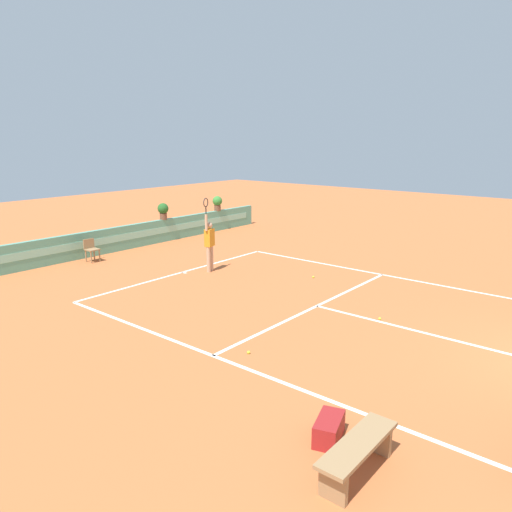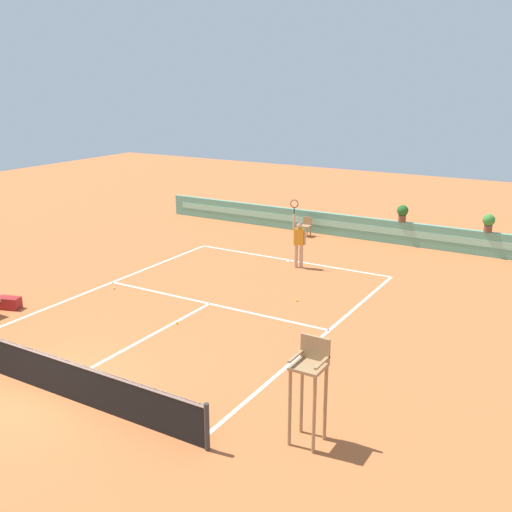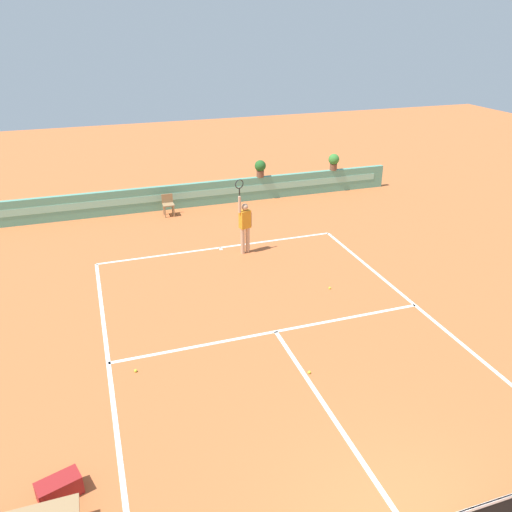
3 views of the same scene
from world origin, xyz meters
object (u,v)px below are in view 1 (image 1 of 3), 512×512
tennis_ball_near_baseline (380,319)px  tennis_ball_by_sideline (249,352)px  gear_bag (329,429)px  tennis_ball_mid_court (313,277)px  potted_plant_far_right (217,202)px  potted_plant_right (163,210)px  bench_courtside (358,451)px  tennis_player (209,242)px  ball_kid_chair (91,249)px

tennis_ball_near_baseline → tennis_ball_by_sideline: bearing=160.6°
gear_bag → tennis_ball_by_sideline: size_ratio=10.29×
gear_bag → tennis_ball_near_baseline: 5.48m
tennis_ball_mid_court → potted_plant_far_right: size_ratio=0.09×
tennis_ball_by_sideline → potted_plant_right: potted_plant_right is taller
bench_courtside → potted_plant_far_right: (12.05, 14.17, 1.04)m
tennis_ball_mid_court → potted_plant_far_right: bearing=63.4°
tennis_ball_mid_court → potted_plant_right: bearing=85.0°
tennis_ball_by_sideline → gear_bag: bearing=-118.0°
tennis_ball_mid_court → tennis_ball_by_sideline: size_ratio=1.00×
potted_plant_far_right → potted_plant_right: size_ratio=1.00×
tennis_player → tennis_ball_by_sideline: 6.92m
ball_kid_chair → gear_bag: bearing=-107.4°
bench_courtside → gear_bag: bench_courtside is taller
gear_bag → potted_plant_far_right: size_ratio=0.97×
tennis_player → tennis_ball_by_sideline: bearing=-128.5°
tennis_ball_by_sideline → potted_plant_right: 12.47m
ball_kid_chair → tennis_player: bearing=-67.5°
ball_kid_chair → potted_plant_far_right: bearing=5.5°
tennis_ball_near_baseline → tennis_ball_mid_court: same height
bench_courtside → ball_kid_chair: bearing=71.7°
tennis_ball_by_sideline → tennis_ball_mid_court: bearing=20.0°
gear_bag → ball_kid_chair: bearing=72.6°
tennis_player → bench_courtside: bearing=-124.8°
tennis_ball_by_sideline → potted_plant_far_right: potted_plant_far_right is taller
ball_kid_chair → gear_bag: (-3.99, -12.72, -0.30)m
ball_kid_chair → potted_plant_far_right: size_ratio=1.17×
ball_kid_chair → tennis_ball_by_sideline: ball_kid_chair is taller
gear_bag → tennis_ball_near_baseline: bearing=17.5°
tennis_ball_near_baseline → potted_plant_right: 12.23m
tennis_ball_near_baseline → tennis_ball_mid_court: (2.17, 3.41, 0.00)m
tennis_ball_mid_court → gear_bag: bearing=-145.6°
tennis_ball_mid_court → tennis_ball_near_baseline: bearing=-122.4°
tennis_ball_by_sideline → potted_plant_far_right: size_ratio=0.09×
gear_bag → potted_plant_right: size_ratio=0.97×
tennis_ball_near_baseline → potted_plant_far_right: (6.37, 11.80, 1.38)m
ball_kid_chair → potted_plant_right: 4.30m
tennis_player → tennis_ball_mid_court: size_ratio=38.01×
bench_courtside → potted_plant_far_right: 18.63m
bench_courtside → tennis_ball_near_baseline: (5.69, 2.37, -0.34)m
gear_bag → tennis_ball_mid_court: size_ratio=10.29×
bench_courtside → tennis_ball_mid_court: bearing=36.4°
tennis_ball_near_baseline → tennis_ball_by_sideline: 3.89m
tennis_ball_near_baseline → tennis_ball_by_sideline: same height
tennis_player → tennis_ball_near_baseline: 6.75m
tennis_ball_mid_court → tennis_player: bearing=116.0°
bench_courtside → tennis_ball_mid_court: (7.85, 5.78, -0.34)m
tennis_player → tennis_ball_by_sideline: tennis_player is taller
potted_plant_right → tennis_player: bearing=-114.1°
tennis_ball_by_sideline → bench_courtside: bearing=-118.8°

